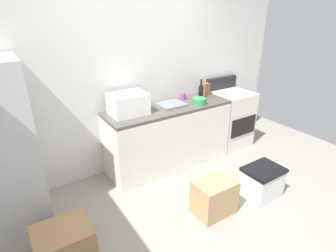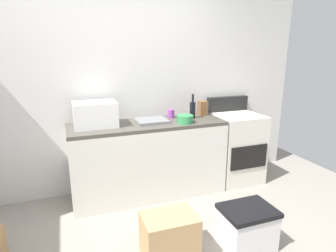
{
  "view_description": "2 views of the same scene",
  "coord_description": "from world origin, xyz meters",
  "px_view_note": "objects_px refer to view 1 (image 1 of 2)",
  "views": [
    {
      "loc": [
        -1.63,
        -1.71,
        2.13
      ],
      "look_at": [
        0.06,
        0.86,
        0.79
      ],
      "focal_mm": 28.83,
      "sensor_mm": 36.0,
      "label": 1
    },
    {
      "loc": [
        -0.57,
        -1.87,
        1.71
      ],
      "look_at": [
        0.49,
        1.02,
        0.89
      ],
      "focal_mm": 30.29,
      "sensor_mm": 36.0,
      "label": 2
    }
  ],
  "objects_px": {
    "stove_oven": "(230,118)",
    "cardboard_box_large": "(63,241)",
    "storage_bin": "(262,182)",
    "microwave": "(128,104)",
    "mixing_bowl": "(199,101)",
    "wine_bottle": "(201,92)",
    "knife_block": "(206,89)",
    "coffee_mug": "(183,96)",
    "cardboard_box_medium": "(214,197)"
  },
  "relations": [
    {
      "from": "mixing_bowl",
      "to": "cardboard_box_large",
      "type": "relative_size",
      "value": 0.37
    },
    {
      "from": "microwave",
      "to": "mixing_bowl",
      "type": "height_order",
      "value": "microwave"
    },
    {
      "from": "stove_oven",
      "to": "cardboard_box_large",
      "type": "relative_size",
      "value": 2.14
    },
    {
      "from": "microwave",
      "to": "mixing_bowl",
      "type": "bearing_deg",
      "value": -11.51
    },
    {
      "from": "cardboard_box_large",
      "to": "stove_oven",
      "type": "bearing_deg",
      "value": 15.58
    },
    {
      "from": "microwave",
      "to": "cardboard_box_medium",
      "type": "bearing_deg",
      "value": -70.73
    },
    {
      "from": "stove_oven",
      "to": "wine_bottle",
      "type": "relative_size",
      "value": 3.67
    },
    {
      "from": "storage_bin",
      "to": "knife_block",
      "type": "bearing_deg",
      "value": 79.98
    },
    {
      "from": "storage_bin",
      "to": "mixing_bowl",
      "type": "bearing_deg",
      "value": 96.96
    },
    {
      "from": "stove_oven",
      "to": "mixing_bowl",
      "type": "distance_m",
      "value": 0.96
    },
    {
      "from": "coffee_mug",
      "to": "cardboard_box_large",
      "type": "height_order",
      "value": "coffee_mug"
    },
    {
      "from": "stove_oven",
      "to": "storage_bin",
      "type": "height_order",
      "value": "stove_oven"
    },
    {
      "from": "cardboard_box_medium",
      "to": "stove_oven",
      "type": "bearing_deg",
      "value": 40.13
    },
    {
      "from": "mixing_bowl",
      "to": "cardboard_box_large",
      "type": "distance_m",
      "value": 2.36
    },
    {
      "from": "cardboard_box_medium",
      "to": "cardboard_box_large",
      "type": "bearing_deg",
      "value": 167.48
    },
    {
      "from": "microwave",
      "to": "knife_block",
      "type": "height_order",
      "value": "microwave"
    },
    {
      "from": "knife_block",
      "to": "mixing_bowl",
      "type": "relative_size",
      "value": 0.95
    },
    {
      "from": "microwave",
      "to": "mixing_bowl",
      "type": "xyz_separation_m",
      "value": [
        0.99,
        -0.2,
        -0.09
      ]
    },
    {
      "from": "wine_bottle",
      "to": "mixing_bowl",
      "type": "bearing_deg",
      "value": -134.36
    },
    {
      "from": "stove_oven",
      "to": "cardboard_box_large",
      "type": "height_order",
      "value": "stove_oven"
    },
    {
      "from": "stove_oven",
      "to": "microwave",
      "type": "xyz_separation_m",
      "value": [
        -1.8,
        0.04,
        0.57
      ]
    },
    {
      "from": "storage_bin",
      "to": "wine_bottle",
      "type": "bearing_deg",
      "value": 88.06
    },
    {
      "from": "stove_oven",
      "to": "mixing_bowl",
      "type": "xyz_separation_m",
      "value": [
        -0.81,
        -0.16,
        0.48
      ]
    },
    {
      "from": "stove_oven",
      "to": "mixing_bowl",
      "type": "relative_size",
      "value": 5.79
    },
    {
      "from": "wine_bottle",
      "to": "coffee_mug",
      "type": "distance_m",
      "value": 0.27
    },
    {
      "from": "coffee_mug",
      "to": "storage_bin",
      "type": "bearing_deg",
      "value": -82.19
    },
    {
      "from": "mixing_bowl",
      "to": "cardboard_box_large",
      "type": "xyz_separation_m",
      "value": [
        -2.12,
        -0.66,
        -0.8
      ]
    },
    {
      "from": "microwave",
      "to": "wine_bottle",
      "type": "xyz_separation_m",
      "value": [
        1.16,
        -0.02,
        -0.03
      ]
    },
    {
      "from": "stove_oven",
      "to": "wine_bottle",
      "type": "distance_m",
      "value": 0.84
    },
    {
      "from": "stove_oven",
      "to": "microwave",
      "type": "bearing_deg",
      "value": 178.74
    },
    {
      "from": "cardboard_box_large",
      "to": "cardboard_box_medium",
      "type": "distance_m",
      "value": 1.6
    },
    {
      "from": "stove_oven",
      "to": "microwave",
      "type": "relative_size",
      "value": 2.39
    },
    {
      "from": "mixing_bowl",
      "to": "stove_oven",
      "type": "bearing_deg",
      "value": 11.21
    },
    {
      "from": "microwave",
      "to": "storage_bin",
      "type": "xyz_separation_m",
      "value": [
        1.12,
        -1.3,
        -0.84
      ]
    },
    {
      "from": "coffee_mug",
      "to": "cardboard_box_medium",
      "type": "xyz_separation_m",
      "value": [
        -0.51,
        -1.31,
        -0.75
      ]
    },
    {
      "from": "stove_oven",
      "to": "storage_bin",
      "type": "distance_m",
      "value": 1.46
    },
    {
      "from": "knife_block",
      "to": "wine_bottle",
      "type": "bearing_deg",
      "value": -147.58
    },
    {
      "from": "cardboard_box_medium",
      "to": "storage_bin",
      "type": "bearing_deg",
      "value": -7.56
    },
    {
      "from": "wine_bottle",
      "to": "cardboard_box_large",
      "type": "distance_m",
      "value": 2.6
    },
    {
      "from": "stove_oven",
      "to": "cardboard_box_medium",
      "type": "distance_m",
      "value": 1.83
    },
    {
      "from": "microwave",
      "to": "coffee_mug",
      "type": "xyz_separation_m",
      "value": [
        0.93,
        0.1,
        -0.09
      ]
    },
    {
      "from": "storage_bin",
      "to": "stove_oven",
      "type": "bearing_deg",
      "value": 61.56
    },
    {
      "from": "wine_bottle",
      "to": "mixing_bowl",
      "type": "distance_m",
      "value": 0.26
    },
    {
      "from": "knife_block",
      "to": "cardboard_box_large",
      "type": "xyz_separation_m",
      "value": [
        -2.5,
        -0.97,
        -0.85
      ]
    },
    {
      "from": "wine_bottle",
      "to": "storage_bin",
      "type": "distance_m",
      "value": 1.52
    },
    {
      "from": "wine_bottle",
      "to": "knife_block",
      "type": "distance_m",
      "value": 0.24
    },
    {
      "from": "wine_bottle",
      "to": "storage_bin",
      "type": "height_order",
      "value": "wine_bottle"
    },
    {
      "from": "wine_bottle",
      "to": "cardboard_box_medium",
      "type": "height_order",
      "value": "wine_bottle"
    },
    {
      "from": "wine_bottle",
      "to": "stove_oven",
      "type": "bearing_deg",
      "value": -1.77
    },
    {
      "from": "coffee_mug",
      "to": "cardboard_box_medium",
      "type": "relative_size",
      "value": 0.22
    }
  ]
}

